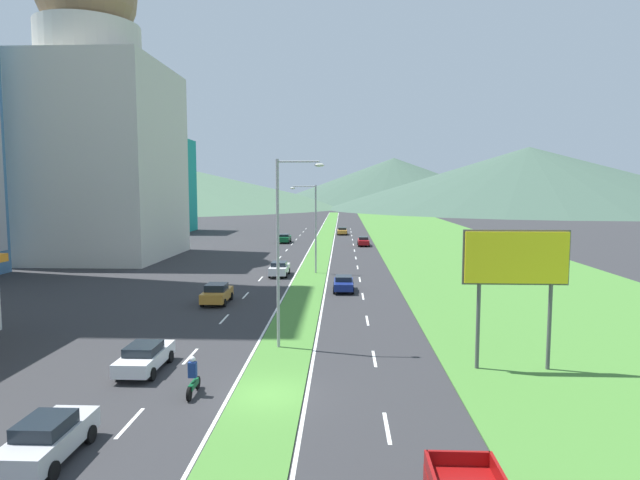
{
  "coord_description": "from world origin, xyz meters",
  "views": [
    {
      "loc": [
        3.34,
        -23.19,
        9.33
      ],
      "look_at": [
        0.73,
        37.8,
        3.38
      ],
      "focal_mm": 30.04,
      "sensor_mm": 36.0,
      "label": 1
    }
  ],
  "objects_px": {
    "car_0": "(342,231)",
    "car_5": "(145,357)",
    "car_4": "(284,238)",
    "car_6": "(344,283)",
    "street_lamp_near": "(282,243)",
    "car_1": "(48,438)",
    "street_lamp_mid": "(313,223)",
    "car_3": "(363,241)",
    "car_2": "(279,268)",
    "motorcycle_rider": "(193,379)",
    "billboard_roadside": "(516,264)",
    "car_7": "(217,293)"
  },
  "relations": [
    {
      "from": "car_1",
      "to": "car_4",
      "type": "bearing_deg",
      "value": -0.08
    },
    {
      "from": "car_0",
      "to": "car_3",
      "type": "relative_size",
      "value": 0.98
    },
    {
      "from": "car_3",
      "to": "car_5",
      "type": "bearing_deg",
      "value": -12.57
    },
    {
      "from": "street_lamp_near",
      "to": "car_7",
      "type": "bearing_deg",
      "value": 119.45
    },
    {
      "from": "car_0",
      "to": "car_2",
      "type": "bearing_deg",
      "value": -7.41
    },
    {
      "from": "car_0",
      "to": "motorcycle_rider",
      "type": "bearing_deg",
      "value": -4.51
    },
    {
      "from": "car_1",
      "to": "car_7",
      "type": "xyz_separation_m",
      "value": [
        -0.12,
        25.15,
        0.03
      ]
    },
    {
      "from": "street_lamp_mid",
      "to": "car_5",
      "type": "distance_m",
      "value": 32.83
    },
    {
      "from": "street_lamp_mid",
      "to": "car_4",
      "type": "distance_m",
      "value": 33.62
    },
    {
      "from": "street_lamp_near",
      "to": "billboard_roadside",
      "type": "bearing_deg",
      "value": -15.11
    },
    {
      "from": "street_lamp_mid",
      "to": "car_1",
      "type": "height_order",
      "value": "street_lamp_mid"
    },
    {
      "from": "billboard_roadside",
      "to": "car_0",
      "type": "height_order",
      "value": "billboard_roadside"
    },
    {
      "from": "billboard_roadside",
      "to": "car_2",
      "type": "distance_m",
      "value": 33.19
    },
    {
      "from": "billboard_roadside",
      "to": "car_7",
      "type": "bearing_deg",
      "value": 141.28
    },
    {
      "from": "street_lamp_near",
      "to": "car_7",
      "type": "height_order",
      "value": "street_lamp_near"
    },
    {
      "from": "car_6",
      "to": "motorcycle_rider",
      "type": "relative_size",
      "value": 2.02
    },
    {
      "from": "car_3",
      "to": "car_6",
      "type": "relative_size",
      "value": 1.17
    },
    {
      "from": "car_0",
      "to": "car_2",
      "type": "xyz_separation_m",
      "value": [
        -6.62,
        -50.91,
        0.04
      ]
    },
    {
      "from": "car_7",
      "to": "billboard_roadside",
      "type": "bearing_deg",
      "value": -128.72
    },
    {
      "from": "street_lamp_near",
      "to": "car_2",
      "type": "xyz_separation_m",
      "value": [
        -3.25,
        25.69,
        -5.4
      ]
    },
    {
      "from": "car_2",
      "to": "motorcycle_rider",
      "type": "height_order",
      "value": "motorcycle_rider"
    },
    {
      "from": "car_1",
      "to": "car_2",
      "type": "height_order",
      "value": "car_1"
    },
    {
      "from": "street_lamp_mid",
      "to": "car_4",
      "type": "height_order",
      "value": "street_lamp_mid"
    },
    {
      "from": "car_4",
      "to": "car_7",
      "type": "xyz_separation_m",
      "value": [
        -0.21,
        -48.24,
        0.03
      ]
    },
    {
      "from": "car_0",
      "to": "street_lamp_mid",
      "type": "bearing_deg",
      "value": -3.66
    },
    {
      "from": "car_0",
      "to": "billboard_roadside",
      "type": "bearing_deg",
      "value": 6.32
    },
    {
      "from": "car_3",
      "to": "motorcycle_rider",
      "type": "relative_size",
      "value": 2.37
    },
    {
      "from": "car_1",
      "to": "car_4",
      "type": "relative_size",
      "value": 0.88
    },
    {
      "from": "street_lamp_near",
      "to": "car_2",
      "type": "relative_size",
      "value": 2.35
    },
    {
      "from": "billboard_roadside",
      "to": "car_6",
      "type": "distance_m",
      "value": 22.96
    },
    {
      "from": "street_lamp_mid",
      "to": "car_0",
      "type": "xyz_separation_m",
      "value": [
        3.14,
        49.08,
        -4.78
      ]
    },
    {
      "from": "street_lamp_near",
      "to": "car_1",
      "type": "xyz_separation_m",
      "value": [
        -6.59,
        -13.27,
        -5.4
      ]
    },
    {
      "from": "street_lamp_mid",
      "to": "car_4",
      "type": "bearing_deg",
      "value": 101.66
    },
    {
      "from": "street_lamp_mid",
      "to": "car_3",
      "type": "distance_m",
      "value": 29.6
    },
    {
      "from": "car_4",
      "to": "motorcycle_rider",
      "type": "height_order",
      "value": "motorcycle_rider"
    },
    {
      "from": "car_6",
      "to": "billboard_roadside",
      "type": "bearing_deg",
      "value": 22.69
    },
    {
      "from": "car_2",
      "to": "car_5",
      "type": "relative_size",
      "value": 1.06
    },
    {
      "from": "street_lamp_mid",
      "to": "car_7",
      "type": "bearing_deg",
      "value": -113.93
    },
    {
      "from": "billboard_roadside",
      "to": "car_7",
      "type": "height_order",
      "value": "billboard_roadside"
    },
    {
      "from": "car_0",
      "to": "motorcycle_rider",
      "type": "distance_m",
      "value": 84.15
    },
    {
      "from": "car_0",
      "to": "car_5",
      "type": "relative_size",
      "value": 1.06
    },
    {
      "from": "car_7",
      "to": "motorcycle_rider",
      "type": "bearing_deg",
      "value": -169.76
    },
    {
      "from": "car_2",
      "to": "car_4",
      "type": "xyz_separation_m",
      "value": [
        -3.24,
        34.43,
        -0.0
      ]
    },
    {
      "from": "street_lamp_mid",
      "to": "car_2",
      "type": "height_order",
      "value": "street_lamp_mid"
    },
    {
      "from": "billboard_roadside",
      "to": "car_4",
      "type": "xyz_separation_m",
      "value": [
        -18.72,
        63.42,
        -4.7
      ]
    },
    {
      "from": "car_4",
      "to": "car_6",
      "type": "bearing_deg",
      "value": -166.75
    },
    {
      "from": "billboard_roadside",
      "to": "car_1",
      "type": "height_order",
      "value": "billboard_roadside"
    },
    {
      "from": "street_lamp_mid",
      "to": "car_3",
      "type": "xyz_separation_m",
      "value": [
        6.59,
        28.45,
        -4.78
      ]
    },
    {
      "from": "motorcycle_rider",
      "to": "car_7",
      "type": "bearing_deg",
      "value": 10.24
    },
    {
      "from": "motorcycle_rider",
      "to": "car_1",
      "type": "bearing_deg",
      "value": 150.74
    }
  ]
}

